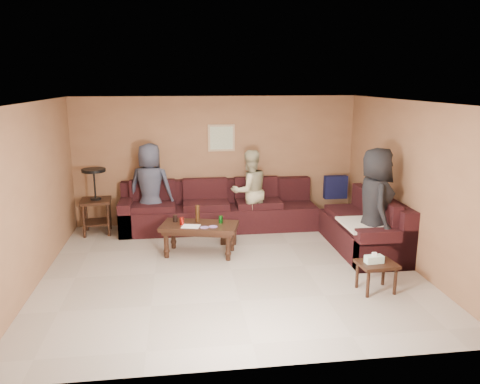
# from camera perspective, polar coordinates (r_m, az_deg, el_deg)

# --- Properties ---
(room) EXTENTS (5.60, 5.50, 2.50)m
(room) POSITION_cam_1_polar(r_m,az_deg,el_deg) (6.70, -1.17, 3.77)
(room) COLOR #AEA293
(room) RESTS_ON ground
(sectional_sofa) EXTENTS (4.65, 2.90, 0.97)m
(sectional_sofa) POSITION_cam_1_polar(r_m,az_deg,el_deg) (8.59, 3.15, -3.23)
(sectional_sofa) COLOR black
(sectional_sofa) RESTS_ON ground
(coffee_table) EXTENTS (1.34, 0.89, 0.79)m
(coffee_table) POSITION_cam_1_polar(r_m,az_deg,el_deg) (7.67, -4.98, -4.50)
(coffee_table) COLOR black
(coffee_table) RESTS_ON ground
(end_table_left) EXTENTS (0.58, 0.58, 1.23)m
(end_table_left) POSITION_cam_1_polar(r_m,az_deg,el_deg) (9.02, -17.18, -0.94)
(end_table_left) COLOR black
(end_table_left) RESTS_ON ground
(side_table_right) EXTENTS (0.53, 0.45, 0.56)m
(side_table_right) POSITION_cam_1_polar(r_m,az_deg,el_deg) (6.61, 16.26, -8.65)
(side_table_right) COLOR black
(side_table_right) RESTS_ON ground
(waste_bin) EXTENTS (0.31, 0.31, 0.32)m
(waste_bin) POSITION_cam_1_polar(r_m,az_deg,el_deg) (8.25, -1.40, -5.12)
(waste_bin) COLOR black
(waste_bin) RESTS_ON ground
(wall_art) EXTENTS (0.52, 0.04, 0.52)m
(wall_art) POSITION_cam_1_polar(r_m,az_deg,el_deg) (9.14, -2.29, 6.61)
(wall_art) COLOR tan
(wall_art) RESTS_ON ground
(person_left) EXTENTS (0.92, 0.71, 1.68)m
(person_left) POSITION_cam_1_polar(r_m,az_deg,el_deg) (8.85, -10.85, 0.48)
(person_left) COLOR #333646
(person_left) RESTS_ON ground
(person_middle) EXTENTS (0.90, 0.79, 1.54)m
(person_middle) POSITION_cam_1_polar(r_m,az_deg,el_deg) (8.76, 1.18, 0.14)
(person_middle) COLOR tan
(person_middle) RESTS_ON ground
(person_right) EXTENTS (0.71, 0.96, 1.79)m
(person_right) POSITION_cam_1_polar(r_m,az_deg,el_deg) (7.61, 16.13, -1.50)
(person_right) COLOR black
(person_right) RESTS_ON ground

